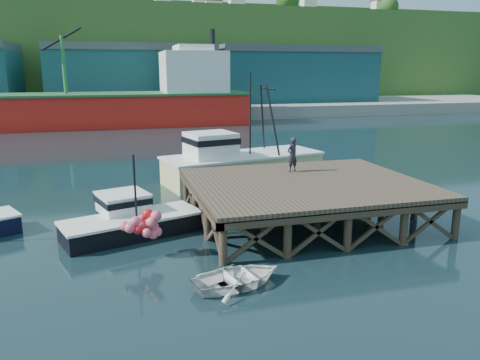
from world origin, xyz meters
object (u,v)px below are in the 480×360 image
object	(u,v)px
dockworker	(292,155)
trawler	(240,160)
dinghy	(238,277)
boat_black	(130,219)

from	to	relation	value
dockworker	trawler	bearing A→B (deg)	-105.31
dinghy	dockworker	xyz separation A→B (m)	(5.79, 9.22, 2.77)
trawler	dinghy	distance (m)	17.01
trawler	boat_black	bearing A→B (deg)	-143.67
trawler	dinghy	size ratio (longest dim) A/B	3.50
trawler	dinghy	world-z (taller)	trawler
boat_black	dinghy	bearing A→B (deg)	-80.35
boat_black	dinghy	distance (m)	7.82
dinghy	dockworker	world-z (taller)	dockworker
boat_black	trawler	world-z (taller)	trawler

